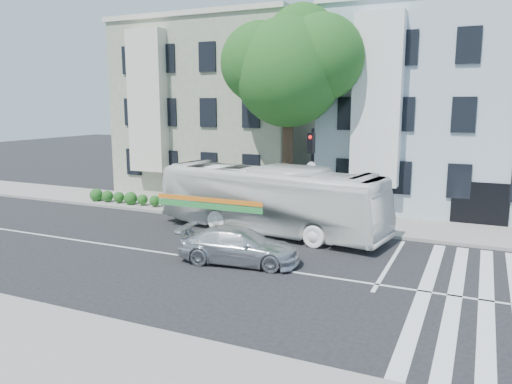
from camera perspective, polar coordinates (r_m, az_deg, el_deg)
The scene contains 10 objects.
ground at distance 19.47m, azimuth -5.60°, elevation -7.68°, with size 120.00×120.00×0.00m, color black.
sidewalk_far at distance 26.42m, azimuth 3.15°, elevation -2.73°, with size 80.00×4.00×0.15m, color gray.
sidewalk_near at distance 13.65m, azimuth -23.45°, elevation -16.16°, with size 80.00×4.00×0.15m, color gray.
building_left at distance 35.06m, azimuth -3.31°, elevation 9.36°, with size 12.00×10.00×11.00m, color gray.
building_right at distance 31.08m, azimuth 20.44°, elevation 8.67°, with size 12.00×10.00×11.00m, color #A5B8C4.
street_tree at distance 26.50m, azimuth 4.04°, elevation 14.18°, with size 7.30×5.90×11.10m.
bus at distance 23.09m, azimuth 1.50°, elevation -0.81°, with size 11.22×2.62×3.12m, color white.
sedan at distance 18.83m, azimuth -1.93°, elevation -6.14°, with size 4.58×1.86×1.33m, color silver.
hedge at distance 28.80m, azimuth -11.50°, elevation -0.98°, with size 8.50×0.84×0.70m, color #27591C, non-canonical shape.
traffic_signal at distance 23.85m, azimuth 6.38°, elevation 3.18°, with size 0.49×0.55×4.78m.
Camera 1 is at (9.40, -15.99, 5.92)m, focal length 35.00 mm.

